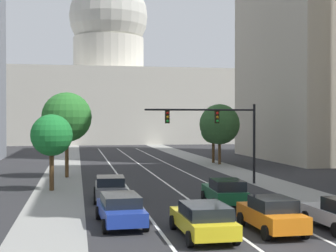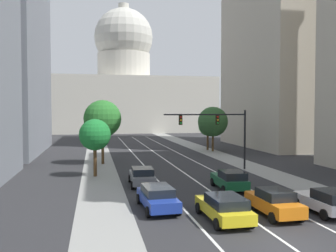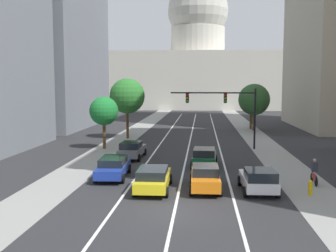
{
  "view_description": "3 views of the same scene",
  "coord_description": "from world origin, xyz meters",
  "px_view_note": "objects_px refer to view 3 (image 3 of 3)",
  "views": [
    {
      "loc": [
        -6.85,
        -16.45,
        4.97
      ],
      "look_at": [
        1.28,
        28.3,
        4.39
      ],
      "focal_mm": 53.94,
      "sensor_mm": 36.0,
      "label": 1
    },
    {
      "loc": [
        -8.65,
        -15.14,
        6.14
      ],
      "look_at": [
        -1.25,
        21.68,
        4.55
      ],
      "focal_mm": 39.51,
      "sensor_mm": 36.0,
      "label": 2
    },
    {
      "loc": [
        1.37,
        -19.51,
        6.49
      ],
      "look_at": [
        -1.86,
        17.74,
        2.6
      ],
      "focal_mm": 42.05,
      "sensor_mm": 36.0,
      "label": 3
    }
  ],
  "objects_px": {
    "capitol_building": "(198,64)",
    "car_orange": "(205,177)",
    "car_gray": "(132,150)",
    "street_tree_mid_left": "(104,111)",
    "street_tree_near_right": "(251,105)",
    "street_tree_far_right": "(254,100)",
    "car_white": "(259,180)",
    "car_yellow": "(153,178)",
    "car_green": "(204,157)",
    "traffic_signal_mast": "(227,105)",
    "street_tree_near_left": "(127,96)",
    "fire_hydrant": "(310,188)",
    "cyclist": "(314,172)",
    "car_blue": "(113,167)"
  },
  "relations": [
    {
      "from": "capitol_building",
      "to": "car_orange",
      "type": "height_order",
      "value": "capitol_building"
    },
    {
      "from": "car_gray",
      "to": "street_tree_mid_left",
      "type": "xyz_separation_m",
      "value": [
        -3.75,
        5.01,
        3.07
      ]
    },
    {
      "from": "street_tree_near_right",
      "to": "car_orange",
      "type": "bearing_deg",
      "value": -101.32
    },
    {
      "from": "car_orange",
      "to": "street_tree_far_right",
      "type": "height_order",
      "value": "street_tree_far_right"
    },
    {
      "from": "street_tree_far_right",
      "to": "car_gray",
      "type": "bearing_deg",
      "value": -120.69
    },
    {
      "from": "capitol_building",
      "to": "car_white",
      "type": "bearing_deg",
      "value": -86.88
    },
    {
      "from": "car_yellow",
      "to": "street_tree_mid_left",
      "type": "relative_size",
      "value": 0.9
    },
    {
      "from": "car_green",
      "to": "car_yellow",
      "type": "relative_size",
      "value": 0.94
    },
    {
      "from": "traffic_signal_mast",
      "to": "street_tree_far_right",
      "type": "relative_size",
      "value": 1.3
    },
    {
      "from": "traffic_signal_mast",
      "to": "street_tree_near_left",
      "type": "height_order",
      "value": "street_tree_near_left"
    },
    {
      "from": "capitol_building",
      "to": "street_tree_far_right",
      "type": "xyz_separation_m",
      "value": [
        8.77,
        -55.36,
        -7.89
      ]
    },
    {
      "from": "car_gray",
      "to": "street_tree_mid_left",
      "type": "height_order",
      "value": "street_tree_mid_left"
    },
    {
      "from": "traffic_signal_mast",
      "to": "street_tree_far_right",
      "type": "distance_m",
      "value": 17.41
    },
    {
      "from": "fire_hydrant",
      "to": "traffic_signal_mast",
      "type": "bearing_deg",
      "value": 103.01
    },
    {
      "from": "car_orange",
      "to": "cyclist",
      "type": "xyz_separation_m",
      "value": [
        7.13,
        1.93,
        0.05
      ]
    },
    {
      "from": "car_green",
      "to": "street_tree_near_right",
      "type": "bearing_deg",
      "value": -11.46
    },
    {
      "from": "traffic_signal_mast",
      "to": "cyclist",
      "type": "xyz_separation_m",
      "value": [
        4.85,
        -14.36,
        -3.65
      ]
    },
    {
      "from": "car_blue",
      "to": "car_gray",
      "type": "xyz_separation_m",
      "value": [
        -0.0,
        7.38,
        0.01
      ]
    },
    {
      "from": "cyclist",
      "to": "street_tree_near_right",
      "type": "distance_m",
      "value": 33.23
    },
    {
      "from": "car_orange",
      "to": "street_tree_near_right",
      "type": "height_order",
      "value": "street_tree_near_right"
    },
    {
      "from": "capitol_building",
      "to": "cyclist",
      "type": "relative_size",
      "value": 29.26
    },
    {
      "from": "fire_hydrant",
      "to": "street_tree_near_right",
      "type": "distance_m",
      "value": 35.87
    },
    {
      "from": "capitol_building",
      "to": "car_green",
      "type": "height_order",
      "value": "capitol_building"
    },
    {
      "from": "car_blue",
      "to": "street_tree_far_right",
      "type": "height_order",
      "value": "street_tree_far_right"
    },
    {
      "from": "car_blue",
      "to": "car_green",
      "type": "distance_m",
      "value": 7.76
    },
    {
      "from": "car_white",
      "to": "car_green",
      "type": "distance_m",
      "value": 8.06
    },
    {
      "from": "street_tree_mid_left",
      "to": "car_green",
      "type": "bearing_deg",
      "value": -38.27
    },
    {
      "from": "traffic_signal_mast",
      "to": "street_tree_far_right",
      "type": "bearing_deg",
      "value": 73.69
    },
    {
      "from": "cyclist",
      "to": "street_tree_mid_left",
      "type": "height_order",
      "value": "street_tree_mid_left"
    },
    {
      "from": "cyclist",
      "to": "street_tree_mid_left",
      "type": "relative_size",
      "value": 0.32
    },
    {
      "from": "car_yellow",
      "to": "street_tree_mid_left",
      "type": "height_order",
      "value": "street_tree_mid_left"
    },
    {
      "from": "car_green",
      "to": "traffic_signal_mast",
      "type": "height_order",
      "value": "traffic_signal_mast"
    },
    {
      "from": "street_tree_mid_left",
      "to": "street_tree_far_right",
      "type": "relative_size",
      "value": 0.8
    },
    {
      "from": "car_green",
      "to": "street_tree_mid_left",
      "type": "xyz_separation_m",
      "value": [
        -10.17,
        8.03,
        3.06
      ]
    },
    {
      "from": "car_green",
      "to": "fire_hydrant",
      "type": "bearing_deg",
      "value": -138.68
    },
    {
      "from": "street_tree_near_left",
      "to": "street_tree_mid_left",
      "type": "bearing_deg",
      "value": -96.31
    },
    {
      "from": "capitol_building",
      "to": "car_green",
      "type": "distance_m",
      "value": 82.11
    },
    {
      "from": "capitol_building",
      "to": "cyclist",
      "type": "bearing_deg",
      "value": -84.23
    },
    {
      "from": "car_green",
      "to": "fire_hydrant",
      "type": "relative_size",
      "value": 4.96
    },
    {
      "from": "car_white",
      "to": "street_tree_near_left",
      "type": "height_order",
      "value": "street_tree_near_left"
    },
    {
      "from": "cyclist",
      "to": "street_tree_near_left",
      "type": "distance_m",
      "value": 27.16
    },
    {
      "from": "car_blue",
      "to": "car_orange",
      "type": "relative_size",
      "value": 1.11
    },
    {
      "from": "car_white",
      "to": "fire_hydrant",
      "type": "relative_size",
      "value": 4.46
    },
    {
      "from": "car_white",
      "to": "street_tree_mid_left",
      "type": "relative_size",
      "value": 0.76
    },
    {
      "from": "fire_hydrant",
      "to": "car_blue",
      "type": "bearing_deg",
      "value": 165.0
    },
    {
      "from": "car_blue",
      "to": "street_tree_mid_left",
      "type": "bearing_deg",
      "value": 14.05
    },
    {
      "from": "cyclist",
      "to": "car_white",
      "type": "bearing_deg",
      "value": 121.11
    },
    {
      "from": "car_blue",
      "to": "car_green",
      "type": "relative_size",
      "value": 1.08
    },
    {
      "from": "capitol_building",
      "to": "car_yellow",
      "type": "bearing_deg",
      "value": -91.04
    },
    {
      "from": "fire_hydrant",
      "to": "street_tree_mid_left",
      "type": "bearing_deg",
      "value": 136.07
    }
  ]
}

